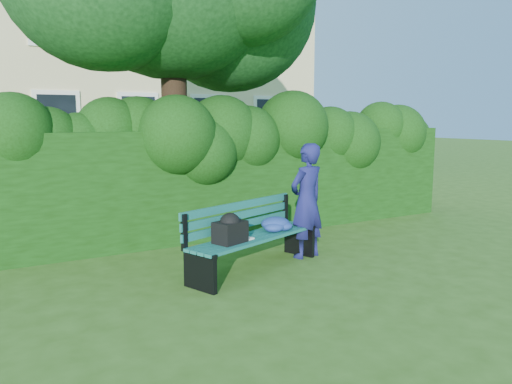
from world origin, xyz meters
TOP-DOWN VIEW (x-y plane):
  - ground at (0.00, 0.00)m, footprint 80.00×80.00m
  - apartment_building at (-0.00, 13.99)m, footprint 16.00×8.08m
  - hedge at (0.00, 2.20)m, footprint 10.00×1.00m
  - park_bench at (-0.35, 0.06)m, footprint 2.16×1.23m
  - man_reading at (0.62, 0.22)m, footprint 0.67×0.51m

SIDE VIEW (x-z plane):
  - ground at x=0.00m, z-range 0.00..0.00m
  - park_bench at x=-0.35m, z-range 0.06..0.95m
  - man_reading at x=0.62m, z-range 0.00..1.65m
  - hedge at x=0.00m, z-range 0.00..1.80m
  - apartment_building at x=0.00m, z-range 0.00..12.00m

